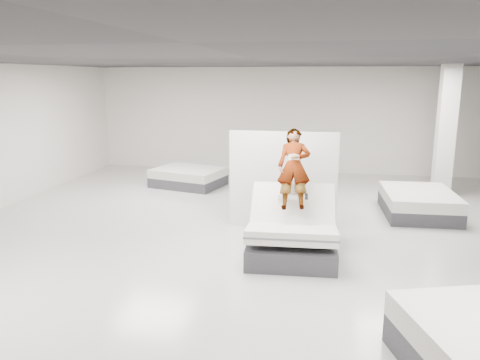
% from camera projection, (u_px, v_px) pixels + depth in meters
% --- Properties ---
extents(room, '(14.00, 14.04, 3.20)m').
position_uv_depth(room, '(252.00, 159.00, 7.65)').
color(room, '#BBB9B1').
rests_on(room, ground).
extents(hero_bed, '(1.52, 1.96, 1.19)m').
position_uv_depth(hero_bed, '(292.00, 233.00, 7.80)').
color(hero_bed, '#36363B').
rests_on(hero_bed, floor).
extents(person, '(0.64, 1.43, 1.27)m').
position_uv_depth(person, '(294.00, 182.00, 7.94)').
color(person, slate).
rests_on(person, hero_bed).
extents(remote, '(0.06, 0.14, 0.08)m').
position_uv_depth(remote, '(306.00, 196.00, 7.61)').
color(remote, black).
rests_on(remote, person).
extents(divider_panel, '(2.09, 0.13, 1.90)m').
position_uv_depth(divider_panel, '(283.00, 181.00, 9.03)').
color(divider_panel, silver).
rests_on(divider_panel, floor).
extents(flat_bed_right_far, '(1.49, 1.95, 0.52)m').
position_uv_depth(flat_bed_right_far, '(418.00, 203.00, 10.04)').
color(flat_bed_right_far, '#36363B').
rests_on(flat_bed_right_far, floor).
extents(flat_bed_left_far, '(2.04, 1.72, 0.49)m').
position_uv_depth(flat_bed_left_far, '(188.00, 177.00, 12.67)').
color(flat_bed_left_far, '#36363B').
rests_on(flat_bed_left_far, floor).
extents(column, '(0.40, 0.40, 3.20)m').
position_uv_depth(column, '(446.00, 132.00, 11.24)').
color(column, silver).
rests_on(column, floor).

